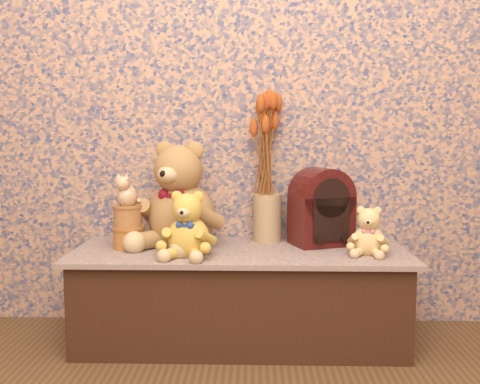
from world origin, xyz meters
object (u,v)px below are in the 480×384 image
object	(u,v)px
cathedral_radio	(321,206)
teddy_medium	(188,221)
teddy_small	(369,228)
biscuit_tin_lower	(128,238)
cat_figurine	(127,189)
teddy_large	(181,190)
ceramic_vase	(267,218)

from	to	relation	value
cathedral_radio	teddy_medium	bearing A→B (deg)	-178.54
teddy_small	cathedral_radio	distance (m)	0.25
biscuit_tin_lower	teddy_medium	bearing A→B (deg)	-25.14
teddy_small	teddy_medium	bearing A→B (deg)	-160.77
teddy_medium	teddy_small	size ratio (longest dim) A/B	1.33
teddy_small	cat_figurine	distance (m)	0.98
cathedral_radio	cat_figurine	bearing A→B (deg)	166.05
teddy_small	cat_figurine	bearing A→B (deg)	-169.13
biscuit_tin_lower	cat_figurine	xyz separation A→B (m)	(0.00, 0.00, 0.20)
teddy_large	cat_figurine	bearing A→B (deg)	-137.75
cat_figurine	ceramic_vase	bearing A→B (deg)	31.34
teddy_large	teddy_small	world-z (taller)	teddy_large
ceramic_vase	cat_figurine	distance (m)	0.61
teddy_large	cat_figurine	xyz separation A→B (m)	(-0.21, -0.07, 0.01)
teddy_large	ceramic_vase	size ratio (longest dim) A/B	2.26
cathedral_radio	ceramic_vase	bearing A→B (deg)	143.23
teddy_large	biscuit_tin_lower	bearing A→B (deg)	-137.75
cathedral_radio	ceramic_vase	size ratio (longest dim) A/B	1.58
cathedral_radio	biscuit_tin_lower	world-z (taller)	cathedral_radio
ceramic_vase	cat_figurine	size ratio (longest dim) A/B	1.52
teddy_medium	biscuit_tin_lower	size ratio (longest dim) A/B	2.24
cat_figurine	cathedral_radio	bearing A→B (deg)	22.59
teddy_large	teddy_medium	bearing A→B (deg)	-52.63
biscuit_tin_lower	cat_figurine	size ratio (longest dim) A/B	0.88
cathedral_radio	teddy_large	bearing A→B (deg)	161.26
teddy_large	cathedral_radio	world-z (taller)	teddy_large
teddy_medium	cathedral_radio	distance (m)	0.58
teddy_medium	biscuit_tin_lower	bearing A→B (deg)	164.20
teddy_small	ceramic_vase	world-z (taller)	ceramic_vase
teddy_small	biscuit_tin_lower	xyz separation A→B (m)	(-0.96, 0.08, -0.06)
teddy_medium	teddy_small	bearing A→B (deg)	13.13
teddy_small	teddy_large	bearing A→B (deg)	-175.97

